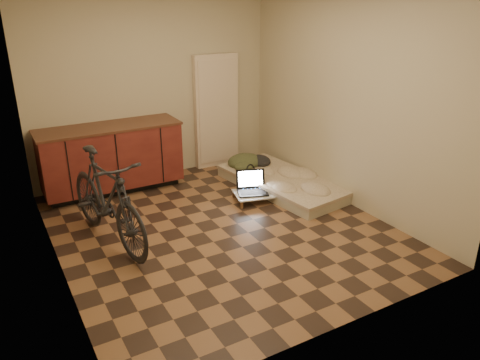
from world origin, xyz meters
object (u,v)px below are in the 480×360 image
bicycle (106,195)px  futon (283,182)px  laptop (252,188)px  lap_desk (259,193)px

bicycle → futon: bicycle is taller
bicycle → laptop: size_ratio=3.66×
futon → lap_desk: 0.53m
laptop → futon: bearing=31.4°
futon → laptop: size_ratio=4.24×
lap_desk → laptop: (-0.07, 0.07, 0.07)m
lap_desk → laptop: 0.12m
bicycle → futon: size_ratio=0.86×
bicycle → laptop: 1.96m
bicycle → laptop: (1.91, 0.22, -0.40)m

